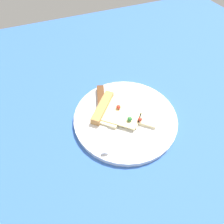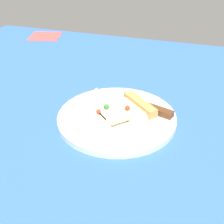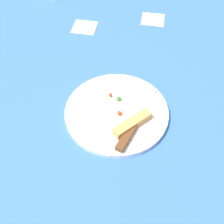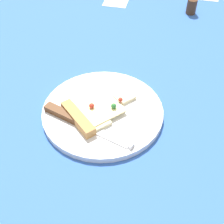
# 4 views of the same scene
# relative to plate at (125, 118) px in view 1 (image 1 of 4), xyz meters

# --- Properties ---
(ground_plane) EXTENTS (1.49, 1.49, 0.03)m
(ground_plane) POSITION_rel_plate_xyz_m (-0.03, -0.09, -0.02)
(ground_plane) COLOR #3360B7
(ground_plane) RESTS_ON ground
(plate) EXTENTS (0.30, 0.30, 0.02)m
(plate) POSITION_rel_plate_xyz_m (0.00, 0.00, 0.00)
(plate) COLOR silver
(plate) RESTS_ON ground_plane
(pizza_slice) EXTENTS (0.17, 0.18, 0.03)m
(pizza_slice) POSITION_rel_plate_xyz_m (0.02, 0.02, 0.02)
(pizza_slice) COLOR beige
(pizza_slice) RESTS_ON plate
(knife) EXTENTS (0.23, 0.09, 0.02)m
(knife) POSITION_rel_plate_xyz_m (0.04, 0.06, 0.01)
(knife) COLOR silver
(knife) RESTS_ON plate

